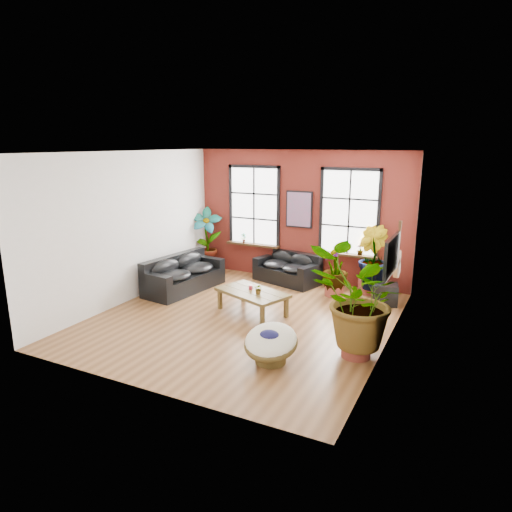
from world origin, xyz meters
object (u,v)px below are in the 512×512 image
at_px(sofa_back, 288,269).
at_px(coffee_table, 252,294).
at_px(papasan_chair, 271,343).
at_px(sofa_left, 182,275).

xyz_separation_m(sofa_back, coffee_table, (0.18, -2.50, 0.08)).
bearing_deg(papasan_chair, sofa_back, 106.96).
distance_m(coffee_table, papasan_chair, 2.37).
xyz_separation_m(coffee_table, papasan_chair, (1.34, -1.95, -0.09)).
bearing_deg(sofa_back, sofa_left, -123.74).
bearing_deg(coffee_table, sofa_back, 114.54).
relative_size(coffee_table, papasan_chair, 1.83).
height_order(sofa_back, sofa_left, sofa_left).
bearing_deg(papasan_chair, coffee_table, 122.62).
relative_size(sofa_left, papasan_chair, 2.38).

